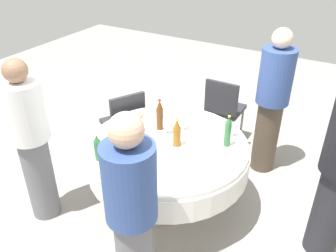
% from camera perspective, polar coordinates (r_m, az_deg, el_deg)
% --- Properties ---
extents(ground_plane, '(10.00, 10.00, 0.00)m').
position_cam_1_polar(ground_plane, '(3.65, 0.00, -12.45)').
color(ground_plane, gray).
extents(dining_table, '(1.47, 1.47, 0.74)m').
position_cam_1_polar(dining_table, '(3.27, 0.00, -4.84)').
color(dining_table, white).
rests_on(dining_table, ground_plane).
extents(bottle_green_inner, '(0.06, 0.06, 0.24)m').
position_cam_1_polar(bottle_green_inner, '(2.98, -11.19, -3.45)').
color(bottle_green_inner, '#2D6B38').
rests_on(bottle_green_inner, dining_table).
extents(bottle_green_north, '(0.06, 0.06, 0.30)m').
position_cam_1_polar(bottle_green_north, '(3.13, 9.54, -0.92)').
color(bottle_green_north, '#2D6B38').
rests_on(bottle_green_north, dining_table).
extents(bottle_amber_left, '(0.07, 0.07, 0.28)m').
position_cam_1_polar(bottle_amber_left, '(3.09, 1.43, -1.12)').
color(bottle_amber_left, '#8C5619').
rests_on(bottle_amber_left, dining_table).
extents(bottle_amber_near, '(0.06, 0.06, 0.29)m').
position_cam_1_polar(bottle_amber_near, '(3.05, -5.31, -1.60)').
color(bottle_amber_near, '#8C5619').
rests_on(bottle_amber_near, dining_table).
extents(bottle_brown_south, '(0.07, 0.07, 0.31)m').
position_cam_1_polar(bottle_brown_south, '(3.33, -1.33, 1.69)').
color(bottle_brown_south, '#593314').
rests_on(bottle_brown_south, dining_table).
extents(wine_glass_near, '(0.06, 0.06, 0.15)m').
position_cam_1_polar(wine_glass_near, '(3.33, 2.62, 0.96)').
color(wine_glass_near, white).
rests_on(wine_glass_near, dining_table).
extents(wine_glass_south, '(0.06, 0.06, 0.13)m').
position_cam_1_polar(wine_glass_south, '(3.29, 10.46, -0.21)').
color(wine_glass_south, white).
rests_on(wine_glass_south, dining_table).
extents(wine_glass_far, '(0.07, 0.07, 0.15)m').
position_cam_1_polar(wine_glass_far, '(3.27, -0.20, 0.37)').
color(wine_glass_far, white).
rests_on(wine_glass_far, dining_table).
extents(plate_mid, '(0.23, 0.23, 0.02)m').
position_cam_1_polar(plate_mid, '(3.30, -6.52, -1.57)').
color(plate_mid, white).
rests_on(plate_mid, dining_table).
extents(plate_right, '(0.23, 0.23, 0.04)m').
position_cam_1_polar(plate_right, '(3.59, -4.68, 1.49)').
color(plate_right, white).
rests_on(plate_right, dining_table).
extents(plate_rear, '(0.22, 0.22, 0.02)m').
position_cam_1_polar(plate_rear, '(2.87, -5.02, -6.92)').
color(plate_rear, white).
rests_on(plate_rear, dining_table).
extents(fork_north, '(0.18, 0.03, 0.00)m').
position_cam_1_polar(fork_north, '(2.85, 5.09, -7.50)').
color(fork_north, silver).
rests_on(fork_north, dining_table).
extents(spoon_left, '(0.03, 0.18, 0.00)m').
position_cam_1_polar(spoon_left, '(3.01, -1.31, -4.97)').
color(spoon_left, silver).
rests_on(spoon_left, dining_table).
extents(fork_near, '(0.17, 0.08, 0.00)m').
position_cam_1_polar(fork_near, '(3.06, 6.83, -4.50)').
color(fork_near, silver).
rests_on(fork_near, dining_table).
extents(folded_napkin, '(0.19, 0.19, 0.02)m').
position_cam_1_polar(folded_napkin, '(2.77, -0.22, -8.43)').
color(folded_napkin, white).
rests_on(folded_napkin, dining_table).
extents(person_inner, '(0.34, 0.34, 1.57)m').
position_cam_1_polar(person_inner, '(2.39, -5.79, -13.95)').
color(person_inner, slate).
rests_on(person_inner, ground_plane).
extents(person_north, '(0.34, 0.34, 1.56)m').
position_cam_1_polar(person_north, '(3.29, -21.00, -2.28)').
color(person_north, slate).
rests_on(person_north, ground_plane).
extents(person_left, '(0.34, 0.34, 1.60)m').
position_cam_1_polar(person_left, '(3.85, 16.29, 3.82)').
color(person_left, '#4C3F33').
rests_on(person_left, ground_plane).
extents(chair_far, '(0.40, 0.40, 0.87)m').
position_cam_1_polar(chair_far, '(4.33, 8.88, 3.12)').
color(chair_far, '#2D2D33').
rests_on(chair_far, ground_plane).
extents(chair_west, '(0.54, 0.54, 0.87)m').
position_cam_1_polar(chair_west, '(4.00, -6.91, 0.83)').
color(chair_west, '#2D2D33').
rests_on(chair_west, ground_plane).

